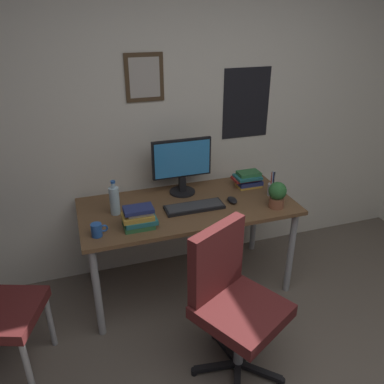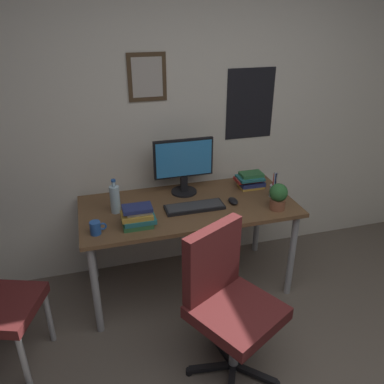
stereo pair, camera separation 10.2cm
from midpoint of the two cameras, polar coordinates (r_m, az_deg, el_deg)
wall_back at (r=3.10m, az=1.44°, el=11.63°), size 4.40×0.10×2.60m
desk at (r=2.88m, az=0.47°, el=-3.24°), size 1.57×0.74×0.74m
office_chair at (r=2.34m, az=6.47°, el=-15.18°), size 0.62×0.62×0.95m
monitor at (r=2.94m, az=-0.25°, el=4.16°), size 0.46×0.20×0.43m
keyboard at (r=2.79m, az=1.43°, el=-2.23°), size 0.43×0.15×0.03m
computer_mouse at (r=2.88m, az=7.11°, el=-1.32°), size 0.06×0.11×0.04m
water_bottle at (r=2.74m, az=-10.27°, el=-0.98°), size 0.07×0.07×0.25m
coffee_mug_near at (r=2.54m, az=-12.91°, el=-5.19°), size 0.11×0.07×0.09m
potted_plant at (r=2.82m, az=13.63°, el=-0.54°), size 0.13×0.13×0.19m
pen_cup at (r=3.02m, az=12.98°, el=0.26°), size 0.07×0.07×0.20m
book_stack_left at (r=3.14m, az=9.53°, el=1.73°), size 0.22×0.16×0.12m
book_stack_right at (r=2.57m, az=-6.87°, el=-3.65°), size 0.22×0.15×0.15m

